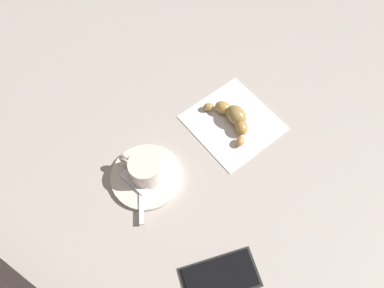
% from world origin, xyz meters
% --- Properties ---
extents(ground_plane, '(1.80, 1.80, 0.00)m').
position_xyz_m(ground_plane, '(0.00, 0.00, 0.00)').
color(ground_plane, '#AEA299').
extents(saucer, '(0.14, 0.14, 0.01)m').
position_xyz_m(saucer, '(-0.10, -0.00, 0.01)').
color(saucer, beige).
rests_on(saucer, ground).
extents(espresso_cup, '(0.06, 0.08, 0.05)m').
position_xyz_m(espresso_cup, '(-0.10, 0.00, 0.04)').
color(espresso_cup, beige).
rests_on(espresso_cup, saucer).
extents(teaspoon, '(0.08, 0.12, 0.01)m').
position_xyz_m(teaspoon, '(-0.11, -0.00, 0.01)').
color(teaspoon, silver).
rests_on(teaspoon, saucer).
extents(sugar_packet, '(0.03, 0.06, 0.01)m').
position_xyz_m(sugar_packet, '(-0.13, 0.00, 0.01)').
color(sugar_packet, white).
rests_on(sugar_packet, saucer).
extents(napkin, '(0.17, 0.18, 0.00)m').
position_xyz_m(napkin, '(0.11, -0.00, 0.00)').
color(napkin, white).
rests_on(napkin, ground).
extents(croissant, '(0.06, 0.13, 0.04)m').
position_xyz_m(croissant, '(0.11, 0.00, 0.02)').
color(croissant, '#B58243').
rests_on(croissant, napkin).
extents(cell_phone, '(0.15, 0.11, 0.01)m').
position_xyz_m(cell_phone, '(-0.10, -0.23, 0.00)').
color(cell_phone, black).
rests_on(cell_phone, ground).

